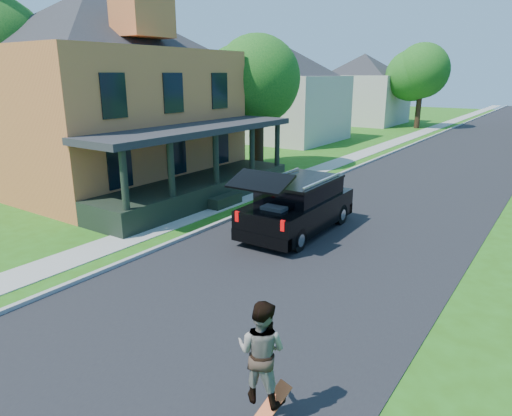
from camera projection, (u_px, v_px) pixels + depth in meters
The scene contains 13 objects.
ground at pixel (245, 299), 10.85m from camera, with size 140.00×140.00×0.00m, color #2A5A12.
street at pixel (447, 166), 26.61m from camera, with size 8.00×120.00×0.02m, color black.
curb at pixel (379, 159), 28.83m from camera, with size 0.15×120.00×0.12m, color gray.
sidewalk at pixel (356, 156), 29.68m from camera, with size 1.30×120.00×0.03m, color #999790.
front_walk at pixel (154, 192), 20.78m from camera, with size 6.50×1.20×0.03m, color #999790.
main_house at pixel (98, 79), 21.19m from camera, with size 15.56×15.56×10.10m.
neighbor_house_mid at pixel (286, 87), 35.96m from camera, with size 12.78×12.78×8.30m.
neighbor_house_far at pixel (363, 83), 48.57m from camera, with size 12.78×12.78×8.30m.
black_suv at pixel (298, 206), 15.24m from camera, with size 2.09×5.21×2.41m.
skateboarder at pixel (261, 351), 6.79m from camera, with size 0.88×0.74×1.64m.
skateboard at pixel (270, 408), 6.82m from camera, with size 0.39×0.73×0.55m.
tree_left_mid at pixel (259, 79), 24.67m from camera, with size 5.42×5.57×7.36m.
tree_left_far at pixel (422, 72), 43.56m from camera, with size 6.21×5.95×8.01m.
Camera 1 is at (5.80, -7.90, 5.16)m, focal length 32.00 mm.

